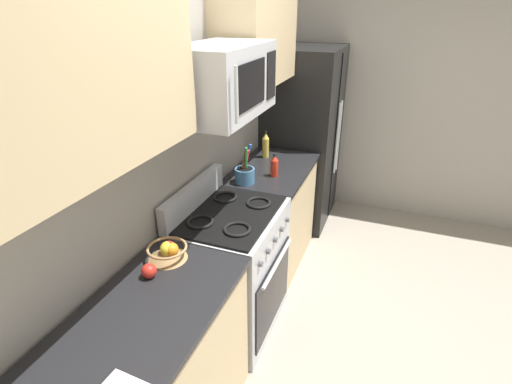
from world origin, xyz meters
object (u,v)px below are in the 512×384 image
bottle_oil (266,145)px  refrigerator (302,138)px  microwave (222,80)px  apple_loose (149,271)px  utensil_crock (245,174)px  range_oven (232,269)px  fruit_basket (168,251)px  bottle_hot_sauce (274,166)px

bottle_oil → refrigerator: bearing=-12.8°
microwave → apple_loose: 1.09m
utensil_crock → microwave: bearing=-171.0°
utensil_crock → refrigerator: bearing=-5.6°
range_oven → fruit_basket: size_ratio=5.02×
apple_loose → bottle_hot_sauce: size_ratio=0.41×
refrigerator → apple_loose: size_ratio=23.25×
bottle_hot_sauce → bottle_oil: 0.42m
range_oven → bottle_oil: (1.07, 0.14, 0.55)m
apple_loose → bottle_hot_sauce: (1.43, -0.18, 0.05)m
microwave → bottle_oil: bearing=6.1°
refrigerator → microwave: size_ratio=2.47×
microwave → bottle_oil: size_ratio=3.03×
refrigerator → microwave: (-1.77, 0.04, 0.87)m
refrigerator → bottle_hot_sauce: bearing=-177.5°
bottle_oil → microwave: bearing=-173.9°
range_oven → apple_loose: range_oven is taller
microwave → bottle_hot_sauce: microwave is taller
refrigerator → utensil_crock: (-1.26, 0.12, 0.09)m
utensil_crock → apple_loose: (-1.23, 0.01, -0.03)m
range_oven → apple_loose: size_ratio=14.20×
utensil_crock → bottle_hot_sauce: size_ratio=1.62×
utensil_crock → bottle_oil: utensil_crock is taller
fruit_basket → range_oven: bearing=-11.8°
range_oven → bottle_hot_sauce: size_ratio=5.86×
bottle_oil → bottle_hot_sauce: bearing=-151.0°
refrigerator → apple_loose: 2.50m
range_oven → refrigerator: bearing=-0.6°
refrigerator → bottle_oil: refrigerator is taller
microwave → fruit_basket: bearing=170.7°
refrigerator → microwave: 1.97m
microwave → bottle_oil: 1.31m
fruit_basket → bottle_hot_sauce: bearing=-8.1°
bottle_oil → utensil_crock: bearing=-176.6°
utensil_crock → bottle_oil: (0.57, 0.03, 0.04)m
bottle_hot_sauce → bottle_oil: bottle_oil is taller
range_oven → bottle_oil: bearing=7.4°
refrigerator → apple_loose: (-2.49, 0.14, 0.06)m
bottle_hot_sauce → bottle_oil: size_ratio=0.78×
refrigerator → fruit_basket: size_ratio=8.22×
refrigerator → fruit_basket: 2.33m
fruit_basket → bottle_hot_sauce: bottle_hot_sauce is taller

